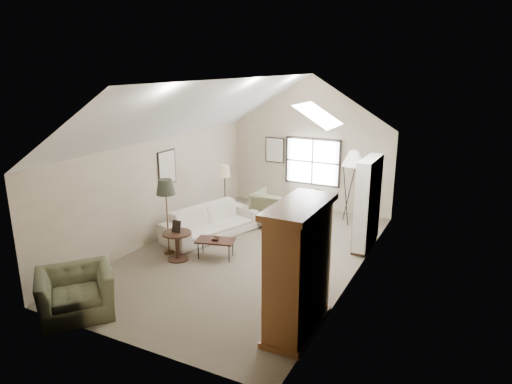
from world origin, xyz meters
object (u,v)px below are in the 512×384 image
at_px(sofa, 212,222).
at_px(side_chair, 316,210).
at_px(armchair_far, 274,208).
at_px(side_table, 177,246).
at_px(armchair_near, 76,293).
at_px(coffee_table, 216,249).
at_px(armoire, 298,269).

xyz_separation_m(sofa, side_chair, (2.21, 1.69, 0.15)).
height_order(sofa, armchair_far, armchair_far).
relative_size(armchair_far, side_table, 1.62).
height_order(armchair_near, coffee_table, armchair_near).
bearing_deg(side_table, armchair_near, -94.29).
distance_m(sofa, armchair_far, 1.82).
xyz_separation_m(sofa, coffee_table, (0.82, -1.13, -0.16)).
distance_m(coffee_table, side_table, 0.86).
relative_size(armchair_far, side_chair, 0.99).
xyz_separation_m(armoire, armchair_far, (-2.47, 4.46, -0.62)).
xyz_separation_m(armchair_far, side_table, (-0.99, -3.06, -0.16)).
distance_m(armchair_near, coffee_table, 3.31).
distance_m(armchair_far, side_chair, 1.14).
bearing_deg(side_table, side_chair, 57.33).
xyz_separation_m(sofa, armchair_near, (-0.10, -4.30, 0.03)).
xyz_separation_m(sofa, side_table, (0.10, -1.60, -0.05)).
distance_m(sofa, armchair_near, 4.30).
height_order(armchair_far, coffee_table, armchair_far).
relative_size(armoire, armchair_far, 2.08).
bearing_deg(coffee_table, armchair_far, 84.01).
distance_m(armoire, sofa, 4.71).
bearing_deg(side_table, coffee_table, 33.22).
height_order(coffee_table, side_chair, side_chair).
relative_size(armchair_near, side_table, 1.91).
bearing_deg(side_chair, armchair_far, -145.91).
bearing_deg(sofa, coffee_table, -126.01).
height_order(armchair_far, side_chair, side_chair).
bearing_deg(sofa, armchair_near, -163.18).
height_order(sofa, side_chair, side_chair).
relative_size(armoire, side_table, 3.37).
bearing_deg(side_table, armoire, -22.08).
bearing_deg(side_table, armchair_far, 72.10).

